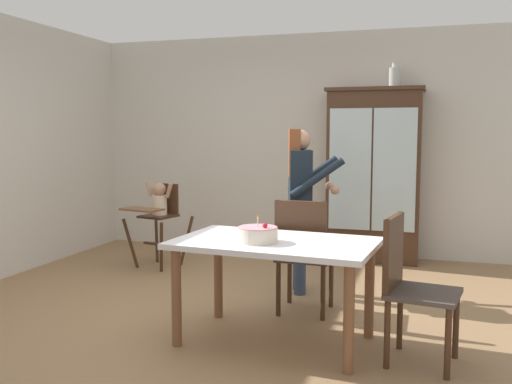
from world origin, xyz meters
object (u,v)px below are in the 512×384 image
Objects in this scene: adult_person at (301,190)px; birthday_cake at (258,234)px; dining_chair_far_side at (303,249)px; dining_chair_right_end at (408,278)px; ceramic_vase at (395,77)px; high_chair_with_toddler at (159,209)px; china_cabinet at (374,175)px; dining_table at (275,255)px.

birthday_cake is (0.01, -1.40, -0.17)m from adult_person.
birthday_cake is at bearing 78.29° from dining_chair_far_side.
dining_chair_far_side is at bearing 59.66° from dining_chair_right_end.
dining_chair_right_end is (1.02, -1.37, -0.41)m from adult_person.
adult_person is 1.76m from dining_chair_right_end.
ceramic_vase is 0.28× the size of high_chair_with_toddler.
ceramic_vase is 2.76m from dining_chair_far_side.
china_cabinet is 2.99m from dining_chair_right_end.
dining_table is (-0.63, -2.84, -1.49)m from ceramic_vase.
birthday_cake reaches higher than dining_table.
dining_chair_far_side reaches higher than high_chair_with_toddler.
ceramic_vase is 3.32m from dining_chair_right_end.
china_cabinet is at bearing -179.00° from ceramic_vase.
dining_chair_right_end is (0.29, -2.91, -1.57)m from ceramic_vase.
ceramic_vase is at bearing 15.23° from dining_chair_right_end.
ceramic_vase is 0.18× the size of adult_person.
adult_person is at bearing -108.65° from china_cabinet.
dining_chair_far_side is at bearing -18.60° from high_chair_with_toddler.
china_cabinet reaches higher than dining_table.
dining_table is at bearing 44.72° from birthday_cake.
china_cabinet is at bearing 81.69° from dining_table.
china_cabinet is at bearing -35.51° from adult_person.
dining_table is at bearing 167.77° from adult_person.
adult_person is 1.59× the size of dining_chair_right_end.
china_cabinet is 2.49m from high_chair_with_toddler.
dining_chair_far_side reaches higher than birthday_cake.
dining_chair_right_end is at bearing -4.52° from dining_table.
ceramic_vase is at bearing 1.00° from china_cabinet.
adult_person is 1.59× the size of dining_chair_far_side.
china_cabinet reaches higher than birthday_cake.
birthday_cake is (1.74, -1.92, 0.14)m from high_chair_with_toddler.
dining_chair_right_end is at bearing 140.84° from dining_chair_far_side.
adult_person is 1.41m from birthday_cake.
china_cabinet reaches higher than high_chair_with_toddler.
china_cabinet is 2.11× the size of high_chair_with_toddler.
china_cabinet is at bearing 37.50° from high_chair_with_toddler.
dining_chair_far_side and dining_chair_right_end have the same top height.
high_chair_with_toddler is at bearing 132.15° from birthday_cake.
dining_chair_right_end reaches higher than dining_table.
birthday_cake is at bearing -103.87° from ceramic_vase.
china_cabinet reaches higher than adult_person.
birthday_cake is (-0.10, -0.10, 0.16)m from dining_table.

